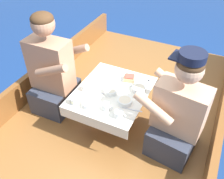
{
  "coord_description": "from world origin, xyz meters",
  "views": [
    {
      "loc": [
        0.75,
        -1.69,
        2.14
      ],
      "look_at": [
        0.0,
        -0.13,
        0.73
      ],
      "focal_mm": 40.0,
      "sensor_mm": 36.0,
      "label": 1
    }
  ],
  "objects_px": {
    "person_starboard": "(178,115)",
    "coffee_cup_port": "(106,107)",
    "coffee_cup_center": "(119,114)",
    "coffee_cup_starboard": "(86,88)",
    "tin_can": "(74,101)",
    "sandwich": "(129,78)",
    "person_port": "(52,73)"
  },
  "relations": [
    {
      "from": "person_port",
      "to": "sandwich",
      "type": "xyz_separation_m",
      "value": [
        0.7,
        0.26,
        -0.01
      ]
    },
    {
      "from": "coffee_cup_starboard",
      "to": "tin_can",
      "type": "relative_size",
      "value": 1.4
    },
    {
      "from": "coffee_cup_starboard",
      "to": "coffee_cup_center",
      "type": "height_order",
      "value": "same"
    },
    {
      "from": "person_starboard",
      "to": "coffee_cup_port",
      "type": "bearing_deg",
      "value": 25.88
    },
    {
      "from": "person_starboard",
      "to": "tin_can",
      "type": "relative_size",
      "value": 14.47
    },
    {
      "from": "person_port",
      "to": "coffee_cup_center",
      "type": "relative_size",
      "value": 10.21
    },
    {
      "from": "person_port",
      "to": "coffee_cup_starboard",
      "type": "xyz_separation_m",
      "value": [
        0.39,
        -0.04,
        -0.01
      ]
    },
    {
      "from": "person_port",
      "to": "person_starboard",
      "type": "xyz_separation_m",
      "value": [
        1.23,
        -0.01,
        -0.03
      ]
    },
    {
      "from": "coffee_cup_starboard",
      "to": "coffee_cup_center",
      "type": "xyz_separation_m",
      "value": [
        0.41,
        -0.18,
        -0.0
      ]
    },
    {
      "from": "person_port",
      "to": "coffee_cup_port",
      "type": "distance_m",
      "value": 0.7
    },
    {
      "from": "coffee_cup_port",
      "to": "coffee_cup_center",
      "type": "xyz_separation_m",
      "value": [
        0.13,
        -0.03,
        -0.0
      ]
    },
    {
      "from": "coffee_cup_port",
      "to": "coffee_cup_center",
      "type": "relative_size",
      "value": 0.91
    },
    {
      "from": "sandwich",
      "to": "tin_can",
      "type": "xyz_separation_m",
      "value": [
        -0.31,
        -0.49,
        -0.0
      ]
    },
    {
      "from": "person_starboard",
      "to": "coffee_cup_port",
      "type": "distance_m",
      "value": 0.58
    },
    {
      "from": "coffee_cup_center",
      "to": "tin_can",
      "type": "height_order",
      "value": "coffee_cup_center"
    },
    {
      "from": "sandwich",
      "to": "coffee_cup_center",
      "type": "bearing_deg",
      "value": -77.36
    },
    {
      "from": "person_port",
      "to": "sandwich",
      "type": "distance_m",
      "value": 0.74
    },
    {
      "from": "sandwich",
      "to": "tin_can",
      "type": "bearing_deg",
      "value": -121.68
    },
    {
      "from": "tin_can",
      "to": "sandwich",
      "type": "bearing_deg",
      "value": 58.32
    },
    {
      "from": "person_port",
      "to": "person_starboard",
      "type": "distance_m",
      "value": 1.23
    },
    {
      "from": "person_starboard",
      "to": "coffee_cup_center",
      "type": "xyz_separation_m",
      "value": [
        -0.43,
        -0.21,
        0.02
      ]
    },
    {
      "from": "sandwich",
      "to": "coffee_cup_port",
      "type": "relative_size",
      "value": 1.38
    },
    {
      "from": "sandwich",
      "to": "coffee_cup_center",
      "type": "distance_m",
      "value": 0.49
    },
    {
      "from": "coffee_cup_port",
      "to": "person_starboard",
      "type": "bearing_deg",
      "value": 17.95
    },
    {
      "from": "coffee_cup_port",
      "to": "coffee_cup_center",
      "type": "bearing_deg",
      "value": -12.83
    },
    {
      "from": "coffee_cup_port",
      "to": "coffee_cup_center",
      "type": "height_order",
      "value": "coffee_cup_port"
    },
    {
      "from": "person_starboard",
      "to": "tin_can",
      "type": "xyz_separation_m",
      "value": [
        -0.84,
        -0.22,
        0.01
      ]
    },
    {
      "from": "person_starboard",
      "to": "coffee_cup_port",
      "type": "relative_size",
      "value": 10.71
    },
    {
      "from": "person_starboard",
      "to": "sandwich",
      "type": "relative_size",
      "value": 7.74
    },
    {
      "from": "sandwich",
      "to": "coffee_cup_port",
      "type": "bearing_deg",
      "value": -92.55
    },
    {
      "from": "person_starboard",
      "to": "coffee_cup_port",
      "type": "xyz_separation_m",
      "value": [
        -0.55,
        -0.18,
        0.02
      ]
    },
    {
      "from": "coffee_cup_center",
      "to": "sandwich",
      "type": "bearing_deg",
      "value": 102.64
    }
  ]
}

